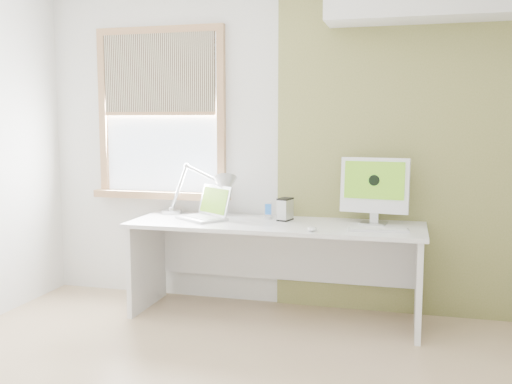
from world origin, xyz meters
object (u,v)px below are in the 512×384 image
(imac, at_px, (375,187))
(desk_lamp, at_px, (215,190))
(desk, at_px, (276,247))
(laptop, at_px, (207,211))
(external_drive, at_px, (285,209))

(imac, bearing_deg, desk_lamp, -179.17)
(desk, height_order, imac, imac)
(laptop, height_order, external_drive, laptop)
(external_drive, bearing_deg, desk_lamp, 178.78)
(imac, bearing_deg, laptop, -174.86)
(laptop, xyz_separation_m, imac, (1.27, 0.11, 0.21))
(desk_lamp, height_order, laptop, desk_lamp)
(external_drive, height_order, imac, imac)
(desk, xyz_separation_m, laptop, (-0.55, -0.01, 0.26))
(desk, distance_m, external_drive, 0.29)
(desk, height_order, laptop, laptop)
(desk_lamp, xyz_separation_m, external_drive, (0.57, -0.01, -0.13))
(desk, relative_size, laptop, 4.70)
(desk, relative_size, imac, 4.35)
(laptop, distance_m, imac, 1.29)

